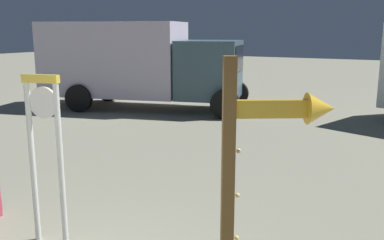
{
  "coord_description": "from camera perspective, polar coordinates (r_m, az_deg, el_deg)",
  "views": [
    {
      "loc": [
        2.81,
        -1.98,
        2.66
      ],
      "look_at": [
        -0.46,
        4.12,
        1.2
      ],
      "focal_mm": 40.01,
      "sensor_mm": 36.0,
      "label": 1
    }
  ],
  "objects": [
    {
      "name": "arrow_sign",
      "position": [
        3.45,
        9.22,
        -6.27
      ],
      "size": [
        0.84,
        0.6,
        2.47
      ],
      "color": "brown",
      "rests_on": "ground_plane"
    },
    {
      "name": "standing_clock",
      "position": [
        5.52,
        -18.97,
        -2.82
      ],
      "size": [
        0.48,
        0.19,
        2.14
      ],
      "color": "silver",
      "rests_on": "ground_plane"
    },
    {
      "name": "box_truck_near",
      "position": [
        14.87,
        -7.52,
        7.69
      ],
      "size": [
        7.28,
        4.03,
        2.93
      ],
      "color": "silver",
      "rests_on": "ground_plane"
    }
  ]
}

